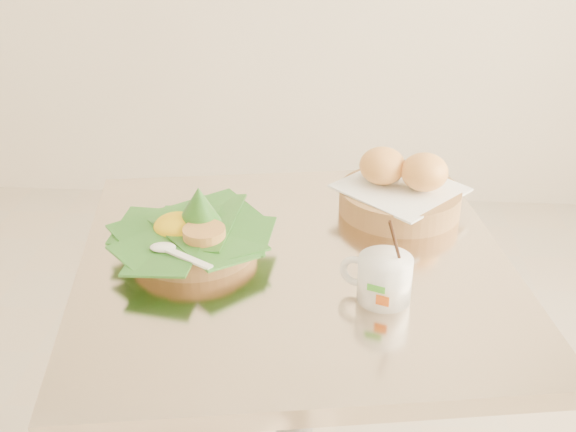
# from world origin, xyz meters

# --- Properties ---
(cafe_table) EXTENTS (0.80, 0.80, 0.75)m
(cafe_table) POSITION_xyz_m (0.14, 0.02, 0.53)
(cafe_table) COLOR gray
(cafe_table) RESTS_ON floor
(rice_basket) EXTENTS (0.26, 0.26, 0.13)m
(rice_basket) POSITION_xyz_m (-0.03, 0.04, 0.78)
(rice_basket) COLOR #AA7C49
(rice_basket) RESTS_ON cafe_table
(bread_basket) EXTENTS (0.27, 0.27, 0.12)m
(bread_basket) POSITION_xyz_m (0.32, 0.21, 0.79)
(bread_basket) COLOR #AA7C49
(bread_basket) RESTS_ON cafe_table
(coffee_mug) EXTENTS (0.11, 0.09, 0.14)m
(coffee_mug) POSITION_xyz_m (0.28, -0.08, 0.79)
(coffee_mug) COLOR white
(coffee_mug) RESTS_ON cafe_table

